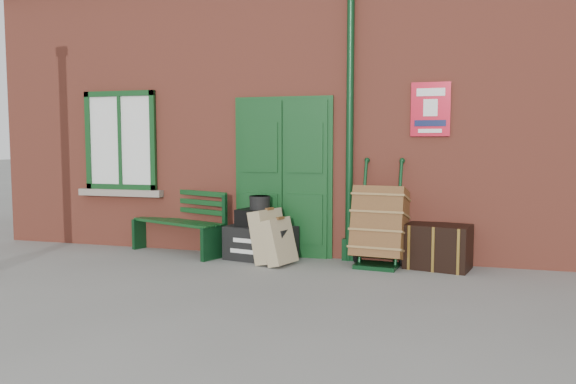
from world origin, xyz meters
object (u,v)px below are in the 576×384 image
(houdini_trunk, at_px, (261,243))
(porter_trolley, at_px, (380,225))
(bench, at_px, (181,220))
(dark_trunk, at_px, (438,246))

(houdini_trunk, xyz_separation_m, porter_trolley, (1.62, 0.09, 0.30))
(houdini_trunk, distance_m, porter_trolley, 1.65)
(bench, bearing_deg, porter_trolley, 19.20)
(porter_trolley, relative_size, dark_trunk, 1.75)
(dark_trunk, bearing_deg, houdini_trunk, -164.53)
(bench, distance_m, dark_trunk, 3.67)
(houdini_trunk, relative_size, dark_trunk, 1.18)
(bench, distance_m, porter_trolley, 2.92)
(houdini_trunk, height_order, porter_trolley, porter_trolley)
(bench, relative_size, dark_trunk, 2.03)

